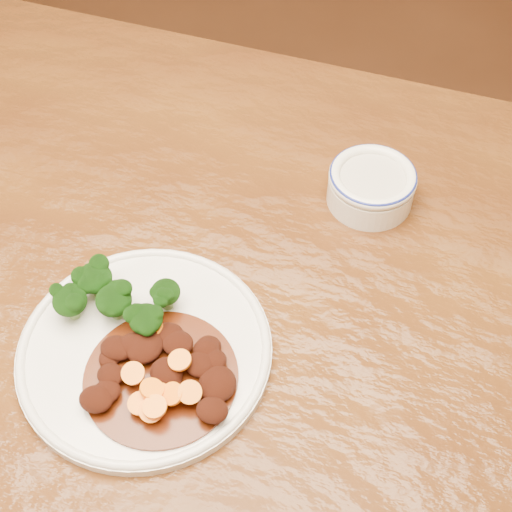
# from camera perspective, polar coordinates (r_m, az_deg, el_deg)

# --- Properties ---
(dining_table) EXTENTS (1.54, 0.97, 0.75)m
(dining_table) POSITION_cam_1_polar(r_m,az_deg,el_deg) (0.87, -6.17, -5.54)
(dining_table) COLOR #542E0E
(dining_table) RESTS_ON ground
(dinner_plate) EXTENTS (0.26, 0.26, 0.02)m
(dinner_plate) POSITION_cam_1_polar(r_m,az_deg,el_deg) (0.75, -8.88, -7.42)
(dinner_plate) COLOR silver
(dinner_plate) RESTS_ON dining_table
(broccoli_florets) EXTENTS (0.13, 0.07, 0.04)m
(broccoli_florets) POSITION_cam_1_polar(r_m,az_deg,el_deg) (0.76, -11.33, -3.32)
(broccoli_florets) COLOR #6D934C
(broccoli_florets) RESTS_ON dinner_plate
(mince_stew) EXTENTS (0.16, 0.16, 0.03)m
(mince_stew) POSITION_cam_1_polar(r_m,az_deg,el_deg) (0.72, -7.39, -8.95)
(mince_stew) COLOR #471807
(mince_stew) RESTS_ON dinner_plate
(dip_bowl) EXTENTS (0.11, 0.11, 0.05)m
(dip_bowl) POSITION_cam_1_polar(r_m,az_deg,el_deg) (0.88, 9.22, 5.64)
(dip_bowl) COLOR silver
(dip_bowl) RESTS_ON dining_table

